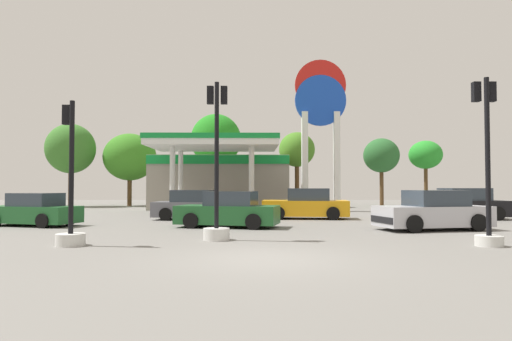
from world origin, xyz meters
TOP-DOWN VIEW (x-y plane):
  - ground_plane at (0.00, 0.00)m, footprint 90.00×90.00m
  - gas_station at (-2.65, 23.73)m, footprint 9.91×12.96m
  - station_pole_sign at (4.36, 20.09)m, footprint 3.46×0.56m
  - car_0 at (-1.28, 8.14)m, footprint 4.41×2.59m
  - car_1 at (-9.62, 8.88)m, footprint 4.21×2.69m
  - car_2 at (6.71, 6.93)m, footprint 4.56×2.63m
  - car_3 at (10.40, 12.49)m, footprint 4.56×2.28m
  - car_4 at (-3.16, 12.42)m, footprint 4.35×2.28m
  - car_5 at (2.49, 13.01)m, footprint 4.56×2.34m
  - traffic_signal_0 at (6.40, 2.17)m, footprint 0.76×0.76m
  - traffic_signal_2 at (-5.49, 2.38)m, footprint 0.82×0.82m
  - traffic_signal_3 at (-1.42, 3.70)m, footprint 0.83×0.83m
  - tree_0 at (-15.23, 27.04)m, footprint 4.00×4.00m
  - tree_1 at (-10.72, 28.42)m, footprint 4.46×4.46m
  - tree_2 at (-3.30, 27.48)m, footprint 4.20×4.20m
  - tree_3 at (3.34, 26.09)m, footprint 2.89×2.89m
  - tree_4 at (10.64, 27.73)m, footprint 3.00×3.00m
  - tree_5 at (14.63, 28.36)m, footprint 2.81×2.81m

SIDE VIEW (x-z plane):
  - ground_plane at x=0.00m, z-range 0.00..0.00m
  - car_1 at x=-9.62m, z-range -0.07..1.33m
  - car_0 at x=-1.28m, z-range -0.07..1.41m
  - car_4 at x=-3.16m, z-range -0.07..1.42m
  - car_2 at x=6.71m, z-range -0.07..1.46m
  - car_5 at x=2.49m, z-range -0.07..1.50m
  - car_3 at x=10.40m, z-range -0.08..1.51m
  - traffic_signal_2 at x=-5.49m, z-range -1.09..3.07m
  - traffic_signal_3 at x=-1.42m, z-range -1.04..3.96m
  - traffic_signal_0 at x=6.40m, z-range -0.74..4.07m
  - gas_station at x=-2.65m, z-range -0.17..4.53m
  - tree_1 at x=-10.72m, z-range 1.07..7.24m
  - tree_4 at x=10.64m, z-range 1.38..7.10m
  - tree_5 at x=14.63m, z-range 1.54..7.12m
  - tree_3 at x=3.34m, z-range 1.56..7.60m
  - tree_0 at x=-15.23m, z-range 1.36..8.17m
  - tree_2 at x=-3.30m, z-range 1.70..9.41m
  - station_pole_sign at x=4.36m, z-range 1.22..11.49m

